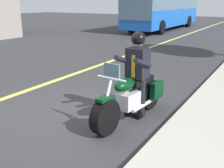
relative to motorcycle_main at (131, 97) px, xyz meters
The scene contains 5 objects.
ground_plane 1.32m from the motorcycle_main, 75.76° to the right, with size 80.00×80.00×0.00m, color #333335.
lane_center_stripe 3.25m from the motorcycle_main, 84.55° to the right, with size 60.00×0.16×0.01m, color #E5DB4C.
motorcycle_main is the anchor object (origin of this frame).
rider_main 0.61m from the motorcycle_main, behind, with size 0.66×0.59×1.74m.
bus_near 18.72m from the motorcycle_main, 161.09° to the right, with size 11.05×2.70×3.30m.
Camera 1 is at (4.23, 3.49, 2.30)m, focal length 43.29 mm.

